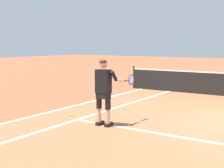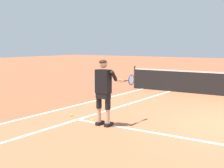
# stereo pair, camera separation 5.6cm
# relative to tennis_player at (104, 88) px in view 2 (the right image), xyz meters

# --- Properties ---
(line_singles_left) EXTENTS (0.10, 10.42, 0.01)m
(line_singles_left) POSITION_rel_tennis_player_xyz_m (-0.99, 1.30, -0.99)
(line_singles_left) COLOR white
(line_singles_left) RESTS_ON ground
(line_doubles_left) EXTENTS (0.10, 10.42, 0.01)m
(line_doubles_left) POSITION_rel_tennis_player_xyz_m (-2.37, 1.30, -0.99)
(line_doubles_left) COLOR white
(line_doubles_left) RESTS_ON ground
(tennis_player) EXTENTS (0.63, 1.11, 1.71)m
(tennis_player) POSITION_rel_tennis_player_xyz_m (0.00, 0.00, 0.00)
(tennis_player) COLOR black
(tennis_player) RESTS_ON ground
(tennis_ball_near_feet) EXTENTS (0.07, 0.07, 0.07)m
(tennis_ball_near_feet) POSITION_rel_tennis_player_xyz_m (-0.54, 0.19, -0.96)
(tennis_ball_near_feet) COLOR #CCE02D
(tennis_ball_near_feet) RESTS_ON ground
(tennis_ball_by_baseline) EXTENTS (0.07, 0.07, 0.07)m
(tennis_ball_by_baseline) POSITION_rel_tennis_player_xyz_m (-1.41, 0.34, -0.96)
(tennis_ball_by_baseline) COLOR #CCE02D
(tennis_ball_by_baseline) RESTS_ON ground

